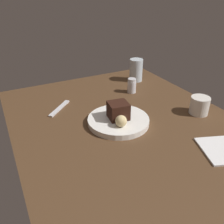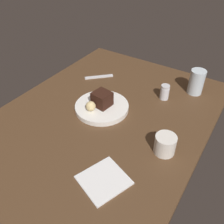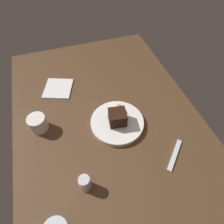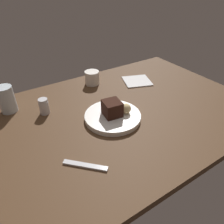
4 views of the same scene
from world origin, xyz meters
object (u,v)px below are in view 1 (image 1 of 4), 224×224
object	(u,v)px
bread_roll	(121,121)
dessert_plate	(118,121)
chocolate_cake_slice	(118,111)
folded_napkin	(223,150)
coffee_cup	(200,105)
salt_shaker	(132,86)
water_glass	(136,70)
dessert_spoon	(59,108)

from	to	relation	value
bread_roll	dessert_plate	bearing A→B (deg)	160.62
chocolate_cake_slice	folded_napkin	size ratio (longest dim) A/B	0.51
chocolate_cake_slice	coffee_cup	xyz separation A→B (cm)	(8.67, 33.28, -1.72)
salt_shaker	water_glass	world-z (taller)	water_glass
water_glass	coffee_cup	bearing A→B (deg)	4.15
salt_shaker	water_glass	xyz separation A→B (cm)	(-12.66, 10.35, 2.45)
water_glass	folded_napkin	world-z (taller)	water_glass
dessert_plate	folded_napkin	size ratio (longest dim) A/B	1.65
bread_roll	dessert_spoon	size ratio (longest dim) A/B	0.28
salt_shaker	dessert_plate	bearing A→B (deg)	-41.12
dessert_plate	chocolate_cake_slice	distance (cm)	4.28
chocolate_cake_slice	coffee_cup	world-z (taller)	chocolate_cake_slice
water_glass	coffee_cup	distance (cm)	43.90
salt_shaker	folded_napkin	xyz separation A→B (cm)	(53.39, 2.30, -3.20)
water_glass	dessert_spoon	size ratio (longest dim) A/B	0.79
coffee_cup	dessert_spoon	world-z (taller)	coffee_cup
salt_shaker	dessert_spoon	size ratio (longest dim) A/B	0.47
dessert_plate	water_glass	distance (cm)	46.69
bread_roll	water_glass	distance (cm)	51.85
bread_roll	salt_shaker	xyz separation A→B (cm)	(-28.07, 21.69, -0.79)
dessert_plate	bread_roll	size ratio (longest dim) A/B	5.57
chocolate_cake_slice	bread_roll	xyz separation A→B (cm)	(5.69, -1.93, -1.06)
chocolate_cake_slice	bread_roll	world-z (taller)	chocolate_cake_slice
chocolate_cake_slice	bread_roll	size ratio (longest dim) A/B	1.73
dessert_spoon	folded_napkin	world-z (taller)	dessert_spoon
chocolate_cake_slice	water_glass	bearing A→B (deg)	139.33
dessert_plate	coffee_cup	distance (cm)	34.44
chocolate_cake_slice	folded_napkin	distance (cm)	38.39
chocolate_cake_slice	water_glass	distance (cm)	46.21
dessert_spoon	folded_napkin	distance (cm)	65.46
chocolate_cake_slice	water_glass	size ratio (longest dim) A/B	0.62
dessert_plate	water_glass	bearing A→B (deg)	139.53
bread_roll	coffee_cup	xyz separation A→B (cm)	(2.98, 35.21, -0.66)
bread_roll	water_glass	bearing A→B (deg)	141.82
salt_shaker	coffee_cup	world-z (taller)	coffee_cup
chocolate_cake_slice	salt_shaker	bearing A→B (deg)	138.56
salt_shaker	chocolate_cake_slice	bearing A→B (deg)	-41.44
chocolate_cake_slice	salt_shaker	distance (cm)	29.92
bread_roll	water_glass	world-z (taller)	water_glass
chocolate_cake_slice	salt_shaker	xyz separation A→B (cm)	(-22.38, 19.76, -1.86)
bread_roll	water_glass	xyz separation A→B (cm)	(-40.74, 32.04, 1.66)
coffee_cup	chocolate_cake_slice	bearing A→B (deg)	-104.61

